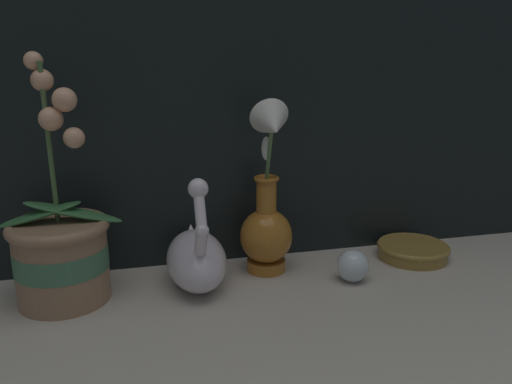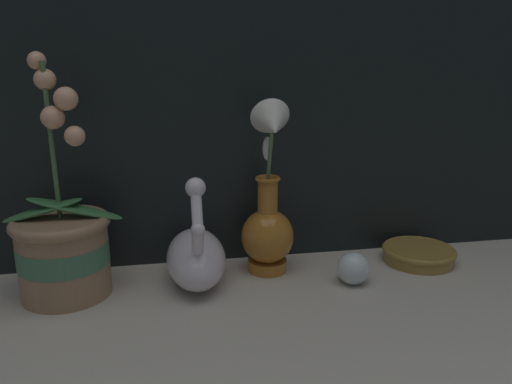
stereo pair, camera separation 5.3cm
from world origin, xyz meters
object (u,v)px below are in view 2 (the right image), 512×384
at_px(swan_figurine, 196,255).
at_px(blue_vase, 268,217).
at_px(orchid_potted_plant, 63,245).
at_px(amber_dish, 419,253).
at_px(glass_sphere, 353,268).

relative_size(swan_figurine, blue_vase, 0.64).
bearing_deg(swan_figurine, orchid_potted_plant, -179.00).
bearing_deg(amber_dish, blue_vase, 179.02).
distance_m(glass_sphere, amber_dish, 0.19).
xyz_separation_m(orchid_potted_plant, glass_sphere, (0.51, -0.05, -0.06)).
distance_m(blue_vase, amber_dish, 0.33).
distance_m(blue_vase, glass_sphere, 0.18).
bearing_deg(blue_vase, orchid_potted_plant, -175.31).
bearing_deg(blue_vase, amber_dish, -0.98).
height_order(orchid_potted_plant, swan_figurine, orchid_potted_plant).
bearing_deg(swan_figurine, amber_dish, 2.63).
bearing_deg(blue_vase, swan_figurine, -169.43).
height_order(swan_figurine, blue_vase, blue_vase).
relative_size(glass_sphere, amber_dish, 0.41).
xyz_separation_m(swan_figurine, amber_dish, (0.45, 0.02, -0.04)).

